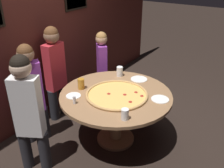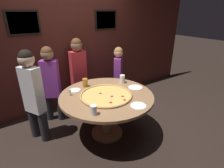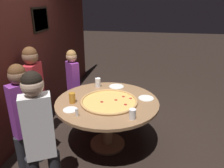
# 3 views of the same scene
# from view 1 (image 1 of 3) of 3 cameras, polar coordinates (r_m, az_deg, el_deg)

# --- Properties ---
(ground_plane) EXTENTS (24.00, 24.00, 0.00)m
(ground_plane) POSITION_cam_1_polar(r_m,az_deg,el_deg) (3.63, 0.81, -12.48)
(ground_plane) COLOR black
(back_wall) EXTENTS (6.40, 0.08, 2.60)m
(back_wall) POSITION_cam_1_polar(r_m,az_deg,el_deg) (3.83, -16.27, 10.67)
(back_wall) COLOR #4C1E19
(back_wall) RESTS_ON ground_plane
(dining_table) EXTENTS (1.45, 1.45, 0.74)m
(dining_table) POSITION_cam_1_polar(r_m,az_deg,el_deg) (3.29, 0.87, -4.44)
(dining_table) COLOR #936B47
(dining_table) RESTS_ON ground_plane
(giant_pizza) EXTENTS (0.80, 0.80, 0.03)m
(giant_pizza) POSITION_cam_1_polar(r_m,az_deg,el_deg) (3.17, 1.12, -2.39)
(giant_pizza) COLOR #EAB75B
(giant_pizza) RESTS_ON dining_table
(drink_cup_centre_back) EXTENTS (0.09, 0.09, 0.14)m
(drink_cup_centre_back) POSITION_cam_1_polar(r_m,az_deg,el_deg) (3.33, -7.08, 0.03)
(drink_cup_centre_back) COLOR #BC7A23
(drink_cup_centre_back) RESTS_ON dining_table
(drink_cup_beside_pizza) EXTENTS (0.09, 0.09, 0.15)m
(drink_cup_beside_pizza) POSITION_cam_1_polar(r_m,az_deg,el_deg) (3.67, 1.76, 2.88)
(drink_cup_beside_pizza) COLOR white
(drink_cup_beside_pizza) RESTS_ON dining_table
(drink_cup_near_right) EXTENTS (0.08, 0.08, 0.13)m
(drink_cup_near_right) POSITION_cam_1_polar(r_m,az_deg,el_deg) (2.69, 2.97, -6.93)
(drink_cup_near_right) COLOR white
(drink_cup_near_right) RESTS_ON dining_table
(white_plate_far_back) EXTENTS (0.22, 0.22, 0.01)m
(white_plate_far_back) POSITION_cam_1_polar(r_m,az_deg,el_deg) (3.14, 10.92, -3.43)
(white_plate_far_back) COLOR white
(white_plate_far_back) RESTS_ON dining_table
(white_plate_left_side) EXTENTS (0.24, 0.24, 0.01)m
(white_plate_left_side) POSITION_cam_1_polar(r_m,az_deg,el_deg) (3.61, 6.18, 1.12)
(white_plate_left_side) COLOR white
(white_plate_left_side) RESTS_ON dining_table
(white_plate_right_side) EXTENTS (0.19, 0.19, 0.01)m
(white_plate_right_side) POSITION_cam_1_polar(r_m,az_deg,el_deg) (3.19, -8.81, -2.67)
(white_plate_right_side) COLOR white
(white_plate_right_side) RESTS_ON dining_table
(condiment_shaker) EXTENTS (0.04, 0.04, 0.10)m
(condiment_shaker) POSITION_cam_1_polar(r_m,az_deg,el_deg) (3.01, -8.60, -3.65)
(condiment_shaker) COLOR silver
(condiment_shaker) RESTS_ON dining_table
(diner_side_left) EXTENTS (0.36, 0.22, 1.46)m
(diner_side_left) POSITION_cam_1_polar(r_m,az_deg,el_deg) (3.83, -12.91, 3.50)
(diner_side_left) COLOR #232328
(diner_side_left) RESTS_ON ground_plane
(diner_centre_back) EXTENTS (0.30, 0.30, 1.26)m
(diner_centre_back) POSITION_cam_1_polar(r_m,az_deg,el_deg) (4.20, -2.33, 4.61)
(diner_centre_back) COLOR #232328
(diner_centre_back) RESTS_ON ground_plane
(diner_side_right) EXTENTS (0.36, 0.29, 1.40)m
(diner_side_right) POSITION_cam_1_polar(r_m,az_deg,el_deg) (3.37, -18.02, -1.14)
(diner_side_right) COLOR #232328
(diner_side_right) RESTS_ON ground_plane
(diner_far_right) EXTENTS (0.29, 0.38, 1.46)m
(diner_far_right) POSITION_cam_1_polar(r_m,az_deg,el_deg) (2.88, -18.66, -5.47)
(diner_far_right) COLOR #232328
(diner_far_right) RESTS_ON ground_plane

